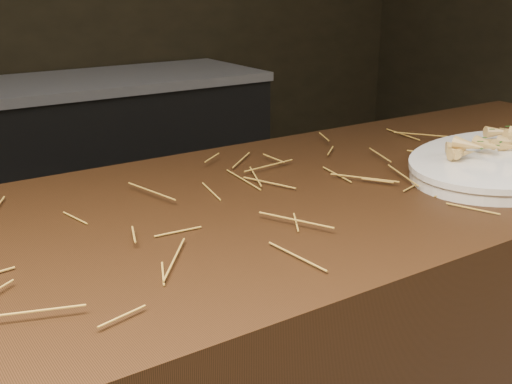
% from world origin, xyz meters
% --- Properties ---
extents(back_counter, '(1.82, 0.62, 0.84)m').
position_xyz_m(back_counter, '(0.30, 2.18, 0.42)').
color(back_counter, black).
rests_on(back_counter, ground).
extents(straw_bedding, '(1.40, 0.60, 0.02)m').
position_xyz_m(straw_bedding, '(0.00, 0.30, 0.91)').
color(straw_bedding, '#AB7A2C').
rests_on(straw_bedding, main_counter).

